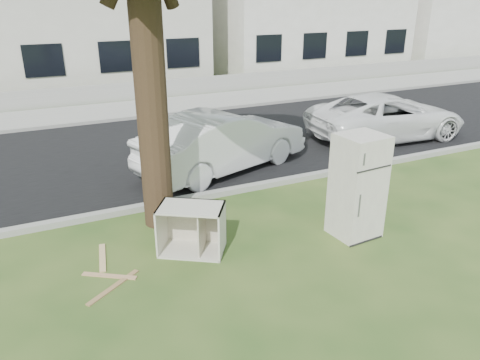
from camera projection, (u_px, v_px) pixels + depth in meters
name	position (u px, v px, depth m)	size (l,w,h in m)	color
ground	(217.00, 264.00, 7.36)	(120.00, 120.00, 0.00)	#264719
road	(130.00, 154.00, 12.39)	(120.00, 7.00, 0.01)	black
kerb_near	(170.00, 205.00, 9.42)	(120.00, 0.18, 0.12)	gray
kerb_far	(105.00, 123.00, 15.37)	(120.00, 0.18, 0.12)	gray
sidewalk	(97.00, 113.00, 16.58)	(120.00, 2.80, 0.01)	gray
low_wall	(89.00, 95.00, 17.80)	(120.00, 0.15, 0.70)	gray
townhouse_right	(295.00, 3.00, 25.52)	(10.20, 8.16, 6.84)	white
filler_right	(468.00, 5.00, 31.58)	(16.00, 9.00, 6.40)	beige
fridge	(358.00, 186.00, 7.97)	(0.75, 0.70, 1.82)	#B4B2A3
cabinet	(192.00, 229.00, 7.60)	(1.04, 0.64, 0.81)	silver
plank_a	(114.00, 287.00, 6.78)	(1.00, 0.08, 0.02)	olive
plank_b	(109.00, 276.00, 7.04)	(0.85, 0.08, 0.02)	tan
plank_c	(102.00, 258.00, 7.53)	(0.86, 0.10, 0.02)	tan
car_center	(223.00, 141.00, 11.06)	(1.50, 4.31, 1.42)	silver
car_right	(387.00, 117.00, 13.50)	(2.14, 4.64, 1.29)	white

